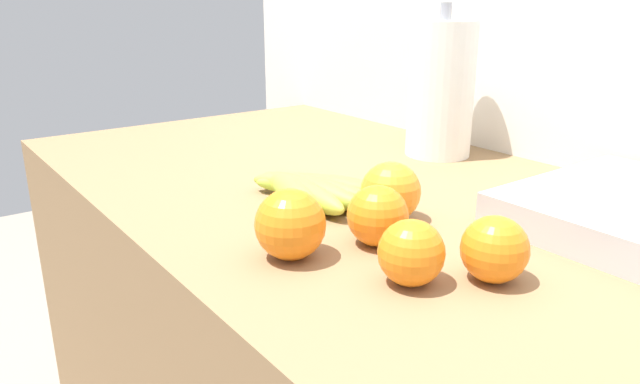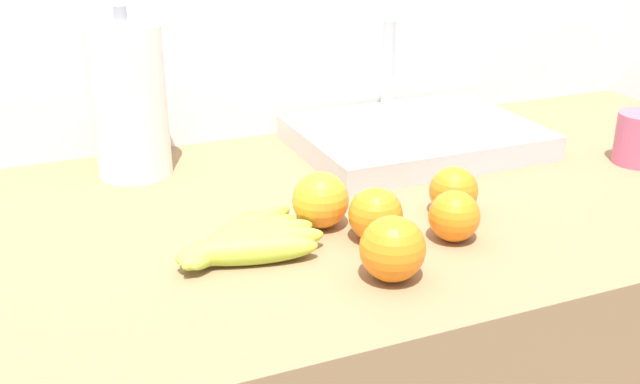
{
  "view_description": "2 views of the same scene",
  "coord_description": "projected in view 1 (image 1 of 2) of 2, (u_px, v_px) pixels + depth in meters",
  "views": [
    {
      "loc": [
        0.49,
        -0.57,
        1.15
      ],
      "look_at": [
        -0.11,
        -0.13,
        0.91
      ],
      "focal_mm": 33.39,
      "sensor_mm": 36.0,
      "label": 1
    },
    {
      "loc": [
        -0.43,
        -0.95,
        1.32
      ],
      "look_at": [
        -0.08,
        -0.13,
        0.95
      ],
      "focal_mm": 42.58,
      "sensor_mm": 36.0,
      "label": 2
    }
  ],
  "objects": [
    {
      "name": "wall_back",
      "position": [
        587.0,
        287.0,
        1.08
      ],
      "size": [
        2.09,
        0.06,
        1.3
      ],
      "primitive_type": "cube",
      "color": "silver",
      "rests_on": "ground"
    },
    {
      "name": "orange_back_left",
      "position": [
        377.0,
        215.0,
        0.71
      ],
      "size": [
        0.07,
        0.07,
        0.07
      ],
      "primitive_type": "sphere",
      "color": "orange",
      "rests_on": "counter"
    },
    {
      "name": "orange_far_right",
      "position": [
        290.0,
        224.0,
        0.67
      ],
      "size": [
        0.08,
        0.08,
        0.08
      ],
      "primitive_type": "sphere",
      "color": "orange",
      "rests_on": "counter"
    },
    {
      "name": "orange_front",
      "position": [
        391.0,
        192.0,
        0.78
      ],
      "size": [
        0.08,
        0.08,
        0.08
      ],
      "primitive_type": "sphere",
      "color": "orange",
      "rests_on": "counter"
    },
    {
      "name": "orange_back_right",
      "position": [
        411.0,
        253.0,
        0.61
      ],
      "size": [
        0.07,
        0.07,
        0.07
      ],
      "primitive_type": "sphere",
      "color": "orange",
      "rests_on": "counter"
    },
    {
      "name": "orange_right",
      "position": [
        495.0,
        249.0,
        0.61
      ],
      "size": [
        0.07,
        0.07,
        0.07
      ],
      "primitive_type": "sphere",
      "color": "orange",
      "rests_on": "counter"
    },
    {
      "name": "paper_towel_roll",
      "position": [
        441.0,
        89.0,
        1.08
      ],
      "size": [
        0.12,
        0.12,
        0.27
      ],
      "color": "white",
      "rests_on": "counter"
    },
    {
      "name": "banana_bunch",
      "position": [
        308.0,
        189.0,
        0.86
      ],
      "size": [
        0.21,
        0.16,
        0.04
      ],
      "color": "#ACCE3F",
      "rests_on": "counter"
    }
  ]
}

